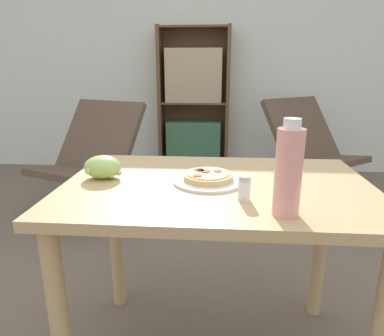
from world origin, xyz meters
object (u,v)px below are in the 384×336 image
at_px(pizza_on_plate, 208,178).
at_px(bookshelf, 194,109).
at_px(grape_bunch, 103,167).
at_px(drink_bottle, 288,171).
at_px(lounge_chair_near, 89,178).
at_px(lounge_chair_far, 312,168).
at_px(salt_shaker, 244,188).

xyz_separation_m(pizza_on_plate, bookshelf, (-0.24, 2.57, -0.06)).
bearing_deg(bookshelf, grape_bunch, -93.38).
height_order(pizza_on_plate, bookshelf, bookshelf).
distance_m(pizza_on_plate, drink_bottle, 0.36).
distance_m(lounge_chair_near, lounge_chair_far, 1.94).
relative_size(drink_bottle, salt_shaker, 3.47).
xyz_separation_m(grape_bunch, drink_bottle, (0.61, -0.28, 0.08)).
bearing_deg(grape_bunch, lounge_chair_far, 55.32).
xyz_separation_m(grape_bunch, bookshelf, (0.15, 2.56, -0.09)).
height_order(drink_bottle, lounge_chair_far, drink_bottle).
bearing_deg(bookshelf, salt_shaker, -82.67).
xyz_separation_m(pizza_on_plate, salt_shaker, (0.12, -0.16, 0.02)).
bearing_deg(pizza_on_plate, salt_shaker, -54.66).
height_order(pizza_on_plate, lounge_chair_far, lounge_chair_far).
bearing_deg(grape_bunch, bookshelf, 86.62).
bearing_deg(pizza_on_plate, drink_bottle, -49.86).
bearing_deg(lounge_chair_far, grape_bunch, -161.03).
bearing_deg(pizza_on_plate, grape_bunch, 178.01).
bearing_deg(salt_shaker, lounge_chair_far, 69.15).
bearing_deg(lounge_chair_near, salt_shaker, -33.15).
distance_m(drink_bottle, lounge_chair_near, 2.15).
height_order(grape_bunch, bookshelf, bookshelf).
relative_size(pizza_on_plate, bookshelf, 0.16).
bearing_deg(drink_bottle, salt_shaker, 136.74).
relative_size(grape_bunch, lounge_chair_near, 0.15).
bearing_deg(lounge_chair_far, drink_bottle, -143.70).
height_order(drink_bottle, bookshelf, bookshelf).
bearing_deg(salt_shaker, lounge_chair_near, 125.55).
relative_size(grape_bunch, drink_bottle, 0.53).
bearing_deg(pizza_on_plate, bookshelf, 95.24).
height_order(pizza_on_plate, salt_shaker, salt_shaker).
distance_m(salt_shaker, lounge_chair_near, 1.98).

